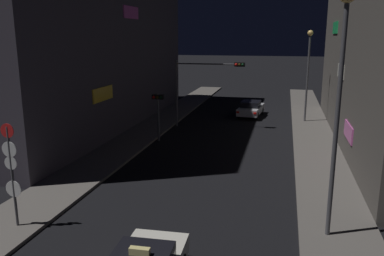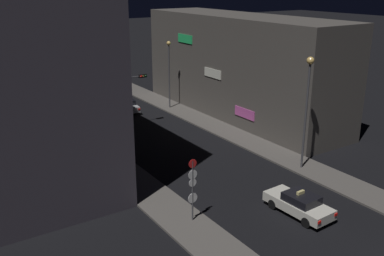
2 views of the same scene
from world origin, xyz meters
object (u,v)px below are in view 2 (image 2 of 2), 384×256
taxi (299,204)px  sign_pole_left (193,186)px  street_lamp_near_block (308,92)px  street_lamp_far_block (169,66)px  far_car (126,105)px  traffic_light_overhead (116,91)px  traffic_light_left_kerb (117,123)px

taxi → sign_pole_left: size_ratio=1.15×
sign_pole_left → street_lamp_near_block: street_lamp_near_block is taller
taxi → street_lamp_near_block: size_ratio=0.53×
taxi → street_lamp_far_block: street_lamp_far_block is taller
sign_pole_left → taxi: bearing=-25.1°
far_car → street_lamp_near_block: 22.88m
taxi → traffic_light_overhead: 21.49m
traffic_light_left_kerb → sign_pole_left: bearing=-95.1°
far_car → traffic_light_left_kerb: traffic_light_left_kerb is taller
far_car → street_lamp_far_block: bearing=-19.4°
traffic_light_left_kerb → sign_pole_left: 13.57m
traffic_light_overhead → sign_pole_left: bearing=-100.4°
traffic_light_overhead → traffic_light_left_kerb: bearing=-114.2°
street_lamp_near_block → traffic_light_overhead: bearing=116.2°
traffic_light_overhead → traffic_light_left_kerb: (-2.14, -4.76, -1.46)m
sign_pole_left → street_lamp_far_block: 24.97m
sign_pole_left → street_lamp_far_block: size_ratio=0.53×
traffic_light_left_kerb → street_lamp_near_block: size_ratio=0.39×
taxi → traffic_light_left_kerb: (-4.82, 16.33, 1.69)m
traffic_light_left_kerb → street_lamp_near_block: (10.15, -11.53, 3.67)m
taxi → street_lamp_near_block: (5.33, 4.80, 5.36)m
traffic_light_overhead → sign_pole_left: traffic_light_overhead is taller
far_car → sign_pole_left: bearing=-105.8°
taxi → street_lamp_far_block: 25.81m
traffic_light_left_kerb → street_lamp_far_block: (10.18, 8.57, 2.50)m
sign_pole_left → street_lamp_near_block: 12.11m
taxi → street_lamp_near_block: 8.95m
far_car → traffic_light_overhead: size_ratio=0.84×
traffic_light_overhead → traffic_light_left_kerb: traffic_light_overhead is taller
traffic_light_left_kerb → street_lamp_far_block: size_ratio=0.45×
traffic_light_overhead → street_lamp_near_block: (8.01, -16.29, 2.21)m
traffic_light_left_kerb → traffic_light_overhead: bearing=65.8°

